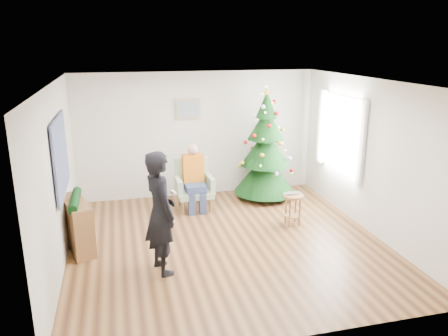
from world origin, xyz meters
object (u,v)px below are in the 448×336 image
object	(u,v)px
armchair	(194,191)
console	(78,225)
standing_man	(160,213)
stool	(293,209)
christmas_tree	(265,149)

from	to	relation	value
armchair	console	bearing A→B (deg)	-149.09
armchair	standing_man	bearing A→B (deg)	-111.67
stool	standing_man	distance (m)	2.74
armchair	standing_man	world-z (taller)	standing_man
christmas_tree	console	distance (m)	4.01
stool	armchair	size ratio (longest dim) A/B	0.58
standing_man	console	world-z (taller)	standing_man
standing_man	stool	bearing A→B (deg)	-82.55
armchair	standing_man	distance (m)	2.52
christmas_tree	armchair	bearing A→B (deg)	-170.32
stool	standing_man	size ratio (longest dim) A/B	0.32
christmas_tree	stool	size ratio (longest dim) A/B	4.08
armchair	stool	bearing A→B (deg)	-38.82
stool	armchair	bearing A→B (deg)	142.02
stool	armchair	distance (m)	1.99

